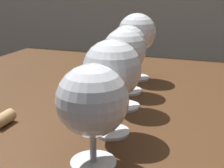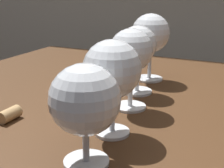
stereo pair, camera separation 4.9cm
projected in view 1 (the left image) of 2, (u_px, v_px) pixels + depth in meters
dining_table at (184, 144)px, 0.67m from camera, size 1.25×0.79×0.70m
wine_glass_rose at (92, 103)px, 0.40m from camera, size 0.09×0.09×0.14m
wine_glass_cabernet at (112, 71)px, 0.48m from camera, size 0.09×0.09×0.15m
wine_glass_white at (124, 51)px, 0.59m from camera, size 0.08×0.08×0.15m
wine_glass_chardonnay at (127, 45)px, 0.68m from camera, size 0.08×0.08×0.15m
wine_glass_amber at (137, 34)px, 0.77m from camera, size 0.09×0.09×0.16m
cork at (3, 119)px, 0.54m from camera, size 0.02×0.04×0.02m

